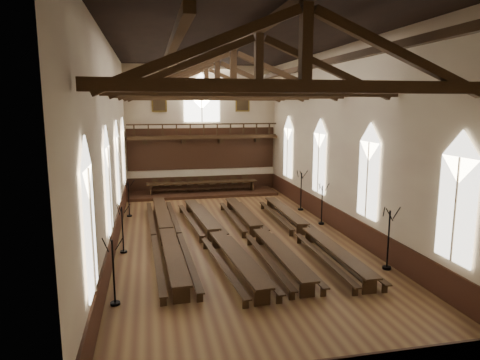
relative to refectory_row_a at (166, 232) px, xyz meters
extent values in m
plane|color=brown|center=(3.49, 0.04, -0.56)|extent=(26.00, 26.00, 0.00)
plane|color=beige|center=(3.49, 13.04, 4.44)|extent=(12.00, 0.00, 12.00)
plane|color=beige|center=(3.49, -12.96, 4.44)|extent=(12.00, 0.00, 12.00)
plane|color=beige|center=(-2.51, 0.04, 4.44)|extent=(0.00, 26.00, 26.00)
plane|color=beige|center=(9.49, 0.04, 4.44)|extent=(0.00, 26.00, 26.00)
plane|color=black|center=(3.49, 0.04, 9.44)|extent=(26.00, 26.00, 0.00)
cube|color=#371A10|center=(3.49, 13.00, 0.04)|extent=(11.90, 0.08, 1.20)
cube|color=#371A10|center=(-2.47, 0.04, 0.04)|extent=(0.08, 25.90, 1.20)
cube|color=#371A10|center=(9.45, 0.04, 0.04)|extent=(0.08, 25.90, 1.20)
cube|color=silver|center=(-2.41, -8.96, 2.84)|extent=(0.05, 1.80, 3.60)
cube|color=silver|center=(-2.41, -8.96, 4.64)|extent=(0.05, 1.80, 1.80)
cylinder|color=beige|center=(-2.37, -8.96, 2.84)|extent=(0.08, 0.08, 3.60)
cube|color=silver|center=(-2.41, -2.96, 2.84)|extent=(0.05, 1.80, 3.60)
cube|color=silver|center=(-2.41, -2.96, 4.64)|extent=(0.05, 1.80, 1.80)
cylinder|color=beige|center=(-2.37, -2.96, 2.84)|extent=(0.08, 0.08, 3.60)
cube|color=silver|center=(-2.41, 3.04, 2.84)|extent=(0.05, 1.80, 3.60)
cube|color=silver|center=(-2.41, 3.04, 4.64)|extent=(0.05, 1.80, 1.80)
cylinder|color=beige|center=(-2.37, 3.04, 2.84)|extent=(0.08, 0.08, 3.60)
cube|color=silver|center=(-2.41, 9.04, 2.84)|extent=(0.05, 1.80, 3.60)
cube|color=silver|center=(-2.41, 9.04, 4.64)|extent=(0.05, 1.80, 1.80)
cylinder|color=beige|center=(-2.37, 9.04, 2.84)|extent=(0.08, 0.08, 3.60)
cube|color=silver|center=(9.39, -8.96, 2.84)|extent=(0.05, 1.80, 3.60)
cube|color=silver|center=(9.39, -8.96, 4.64)|extent=(0.05, 1.80, 1.80)
cylinder|color=beige|center=(9.35, -8.96, 2.84)|extent=(0.08, 0.08, 3.60)
cube|color=silver|center=(9.39, -2.96, 2.84)|extent=(0.05, 1.80, 3.60)
cube|color=silver|center=(9.39, -2.96, 4.64)|extent=(0.05, 1.80, 1.80)
cylinder|color=beige|center=(9.35, -2.96, 2.84)|extent=(0.08, 0.08, 3.60)
cube|color=silver|center=(9.39, 3.04, 2.84)|extent=(0.05, 1.80, 3.60)
cube|color=silver|center=(9.39, 3.04, 4.64)|extent=(0.05, 1.80, 1.80)
cylinder|color=beige|center=(9.35, 3.04, 2.84)|extent=(0.08, 0.08, 3.60)
cube|color=silver|center=(9.39, 9.04, 2.84)|extent=(0.05, 1.80, 3.60)
cube|color=silver|center=(9.39, 9.04, 4.64)|extent=(0.05, 1.80, 1.80)
cylinder|color=beige|center=(9.35, 9.04, 2.84)|extent=(0.08, 0.08, 3.60)
cube|color=white|center=(3.49, 12.94, 6.24)|extent=(2.80, 0.05, 2.40)
cube|color=white|center=(3.49, 12.94, 7.44)|extent=(2.80, 0.05, 2.80)
cylinder|color=beige|center=(3.49, 12.90, 6.24)|extent=(0.10, 0.10, 2.40)
cube|color=#322010|center=(3.49, 12.39, 3.84)|extent=(11.80, 1.20, 0.20)
cube|color=#371A10|center=(3.49, 12.98, 2.89)|extent=(11.80, 0.10, 3.30)
cube|color=#322010|center=(3.49, 11.85, 4.89)|extent=(11.60, 0.12, 0.10)
cube|color=#322010|center=(3.49, 11.85, 3.99)|extent=(11.60, 0.12, 0.10)
cube|color=#322010|center=(-1.01, 12.79, 3.59)|extent=(0.35, 0.40, 0.50)
cube|color=#322010|center=(1.99, 12.79, 3.59)|extent=(0.35, 0.40, 0.50)
cube|color=#322010|center=(4.99, 12.79, 3.59)|extent=(0.35, 0.40, 0.50)
cube|color=#322010|center=(7.99, 12.79, 3.59)|extent=(0.35, 0.40, 0.50)
cube|color=brown|center=(0.19, 12.95, 6.54)|extent=(1.15, 0.06, 1.45)
cube|color=black|center=(0.19, 12.91, 6.54)|extent=(0.95, 0.04, 1.25)
cube|color=brown|center=(6.79, 12.95, 6.54)|extent=(1.15, 0.06, 1.45)
cube|color=black|center=(6.79, 12.91, 6.54)|extent=(0.95, 0.04, 1.25)
cube|color=#322010|center=(3.49, -9.96, 6.84)|extent=(11.70, 0.35, 0.35)
cube|color=#322010|center=(3.49, -9.96, 8.14)|extent=(0.30, 0.30, 2.40)
cube|color=#322010|center=(0.61, -9.96, 7.74)|extent=(5.44, 0.26, 2.40)
cube|color=#322010|center=(6.37, -9.96, 7.74)|extent=(5.44, 0.26, 2.40)
cube|color=#322010|center=(3.49, -4.96, 6.84)|extent=(11.70, 0.35, 0.35)
cube|color=#322010|center=(3.49, -4.96, 8.14)|extent=(0.30, 0.30, 2.40)
cube|color=#322010|center=(0.61, -4.96, 7.74)|extent=(5.44, 0.26, 2.40)
cube|color=#322010|center=(6.37, -4.96, 7.74)|extent=(5.44, 0.26, 2.40)
cube|color=#322010|center=(3.49, 0.04, 6.84)|extent=(11.70, 0.35, 0.35)
cube|color=#322010|center=(3.49, 0.04, 8.14)|extent=(0.30, 0.30, 2.40)
cube|color=#322010|center=(0.61, 0.04, 7.74)|extent=(5.44, 0.26, 2.40)
cube|color=#322010|center=(6.37, 0.04, 7.74)|extent=(5.44, 0.26, 2.40)
cube|color=#322010|center=(3.49, 5.04, 6.84)|extent=(11.70, 0.35, 0.35)
cube|color=#322010|center=(3.49, 5.04, 8.14)|extent=(0.30, 0.30, 2.40)
cube|color=#322010|center=(0.61, 5.04, 7.74)|extent=(5.44, 0.26, 2.40)
cube|color=#322010|center=(6.37, 5.04, 7.74)|extent=(5.44, 0.26, 2.40)
cube|color=#322010|center=(3.49, 10.04, 6.84)|extent=(11.70, 0.35, 0.35)
cube|color=#322010|center=(3.49, 10.04, 8.14)|extent=(0.30, 0.30, 2.40)
cube|color=#322010|center=(0.61, 10.04, 7.74)|extent=(5.44, 0.26, 2.40)
cube|color=#322010|center=(6.37, 10.04, 7.74)|extent=(5.44, 0.26, 2.40)
cube|color=#322010|center=(0.13, 0.04, 8.14)|extent=(0.25, 25.70, 0.25)
cube|color=#322010|center=(6.85, 0.04, 8.14)|extent=(0.25, 25.70, 0.25)
cube|color=#322010|center=(3.49, 0.04, 9.14)|extent=(0.30, 25.70, 0.30)
cube|color=#322010|center=(0.00, -3.70, 0.17)|extent=(0.95, 7.24, 0.08)
cube|color=#322010|center=(0.00, -6.95, -0.22)|extent=(0.62, 0.10, 0.69)
cube|color=#322010|center=(0.00, -0.45, -0.22)|extent=(0.62, 0.10, 0.69)
cube|color=#322010|center=(0.00, -3.70, -0.31)|extent=(0.28, 6.40, 0.08)
cube|color=#322010|center=(-0.64, -3.72, -0.13)|extent=(0.51, 7.23, 0.06)
cube|color=#322010|center=(-0.64, -7.02, -0.36)|extent=(0.23, 0.08, 0.40)
cube|color=#322010|center=(-0.64, -0.42, -0.36)|extent=(0.23, 0.08, 0.40)
cube|color=#322010|center=(0.64, -3.68, -0.13)|extent=(0.51, 7.23, 0.06)
cube|color=#322010|center=(0.64, -6.98, -0.36)|extent=(0.23, 0.08, 0.40)
cube|color=#322010|center=(0.64, -0.38, -0.36)|extent=(0.23, 0.08, 0.40)
cube|color=#322010|center=(0.00, 3.70, 0.17)|extent=(0.95, 7.24, 0.08)
cube|color=#322010|center=(0.00, 0.45, -0.22)|extent=(0.62, 0.10, 0.69)
cube|color=#322010|center=(0.00, 6.95, -0.22)|extent=(0.62, 0.10, 0.69)
cube|color=#322010|center=(0.00, 3.70, -0.31)|extent=(0.28, 6.40, 0.08)
cube|color=#322010|center=(-0.64, 3.68, -0.13)|extent=(0.51, 7.23, 0.06)
cube|color=#322010|center=(-0.64, 0.38, -0.36)|extent=(0.23, 0.08, 0.40)
cube|color=#322010|center=(-0.64, 6.98, -0.36)|extent=(0.23, 0.08, 0.40)
cube|color=#322010|center=(0.64, 3.72, -0.13)|extent=(0.51, 7.23, 0.06)
cube|color=#322010|center=(0.64, 0.42, -0.36)|extent=(0.23, 0.08, 0.40)
cube|color=#322010|center=(0.64, 7.02, -0.36)|extent=(0.23, 0.08, 0.40)
cube|color=#322010|center=(2.37, -4.55, 0.15)|extent=(1.28, 7.06, 0.08)
cube|color=#322010|center=(2.37, -7.71, -0.23)|extent=(0.60, 0.13, 0.67)
cube|color=#322010|center=(2.37, -1.39, -0.23)|extent=(0.60, 0.13, 0.67)
cube|color=#322010|center=(2.37, -4.55, -0.31)|extent=(0.60, 6.20, 0.08)
cube|color=#322010|center=(1.75, -4.60, -0.14)|extent=(0.86, 7.02, 0.06)
cube|color=#322010|center=(1.75, -7.81, -0.37)|extent=(0.23, 0.09, 0.39)
cube|color=#322010|center=(1.75, -1.39, -0.37)|extent=(0.23, 0.09, 0.39)
cube|color=#322010|center=(2.99, -4.50, -0.14)|extent=(0.86, 7.02, 0.06)
cube|color=#322010|center=(2.99, -7.71, -0.37)|extent=(0.23, 0.09, 0.39)
cube|color=#322010|center=(2.99, -1.29, -0.37)|extent=(0.23, 0.09, 0.39)
cube|color=#322010|center=(2.37, 2.85, 0.15)|extent=(1.28, 7.06, 0.08)
cube|color=#322010|center=(2.37, -0.31, -0.23)|extent=(0.60, 0.13, 0.67)
cube|color=#322010|center=(2.37, 6.01, -0.23)|extent=(0.60, 0.13, 0.67)
cube|color=#322010|center=(2.37, 2.85, -0.31)|extent=(0.60, 6.20, 0.08)
cube|color=#322010|center=(1.75, 2.80, -0.14)|extent=(0.86, 7.02, 0.06)
cube|color=#322010|center=(1.75, -0.41, -0.37)|extent=(0.23, 0.09, 0.39)
cube|color=#322010|center=(1.75, 6.01, -0.37)|extent=(0.23, 0.09, 0.39)
cube|color=#322010|center=(2.99, 2.90, -0.14)|extent=(0.86, 7.02, 0.06)
cube|color=#322010|center=(2.99, -0.31, -0.37)|extent=(0.23, 0.09, 0.39)
cube|color=#322010|center=(2.99, 6.11, -0.37)|extent=(0.23, 0.09, 0.39)
cube|color=#322010|center=(4.63, -4.37, 0.13)|extent=(0.78, 6.83, 0.08)
cube|color=#322010|center=(4.63, -7.44, -0.24)|extent=(0.58, 0.09, 0.65)
cube|color=#322010|center=(4.63, -1.30, -0.24)|extent=(0.58, 0.09, 0.65)
cube|color=#322010|center=(4.63, -4.37, -0.32)|extent=(0.16, 6.04, 0.08)
cube|color=#322010|center=(4.02, -4.38, -0.16)|extent=(0.37, 6.82, 0.06)
cube|color=#322010|center=(4.02, -7.50, -0.37)|extent=(0.22, 0.07, 0.38)
cube|color=#322010|center=(4.02, -1.26, -0.37)|extent=(0.22, 0.07, 0.38)
cube|color=#322010|center=(5.23, -4.37, -0.16)|extent=(0.37, 6.82, 0.06)
cube|color=#322010|center=(5.23, -7.48, -0.37)|extent=(0.22, 0.07, 0.38)
cube|color=#322010|center=(5.23, -1.25, -0.37)|extent=(0.22, 0.07, 0.38)
cube|color=#322010|center=(4.63, 3.03, 0.13)|extent=(0.78, 6.83, 0.08)
cube|color=#322010|center=(4.63, -0.04, -0.24)|extent=(0.58, 0.09, 0.65)
cube|color=#322010|center=(4.63, 6.10, -0.24)|extent=(0.58, 0.09, 0.65)
cube|color=#322010|center=(4.63, 3.03, -0.32)|extent=(0.16, 6.04, 0.08)
cube|color=#322010|center=(4.02, 3.02, -0.16)|extent=(0.37, 6.82, 0.06)
cube|color=#322010|center=(4.02, -0.10, -0.37)|extent=(0.22, 0.07, 0.38)
cube|color=#322010|center=(4.02, 6.14, -0.37)|extent=(0.22, 0.07, 0.38)
cube|color=#322010|center=(5.23, 3.03, -0.16)|extent=(0.37, 6.82, 0.06)
cube|color=#322010|center=(5.23, -0.08, -0.37)|extent=(0.22, 0.07, 0.38)
cube|color=#322010|center=(5.23, 6.15, -0.37)|extent=(0.22, 0.07, 0.38)
cube|color=#322010|center=(7.15, -4.61, 0.12)|extent=(0.73, 6.72, 0.08)
cube|color=#322010|center=(7.15, -7.63, -0.24)|extent=(0.57, 0.08, 0.64)
cube|color=#322010|center=(7.15, -1.59, -0.24)|extent=(0.57, 0.08, 0.64)
cube|color=#322010|center=(7.15, -4.61, -0.33)|extent=(0.13, 5.95, 0.08)
cube|color=#322010|center=(6.56, -4.61, -0.16)|extent=(0.33, 6.71, 0.06)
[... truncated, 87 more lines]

